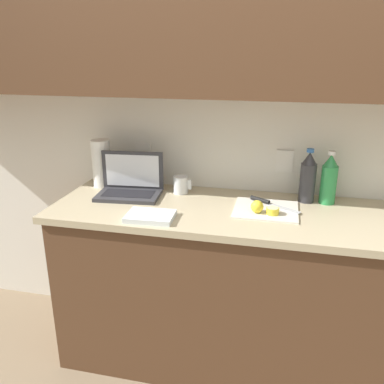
# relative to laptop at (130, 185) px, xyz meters

# --- Properties ---
(ground_plane) EXTENTS (12.00, 12.00, 0.00)m
(ground_plane) POSITION_rel_laptop_xyz_m (0.66, -0.09, -0.95)
(ground_plane) COLOR #847056
(ground_plane) RESTS_ON ground
(wall_back) EXTENTS (5.20, 0.38, 2.60)m
(wall_back) POSITION_rel_laptop_xyz_m (0.66, 0.15, 0.61)
(wall_back) COLOR white
(wall_back) RESTS_ON ground_plane
(counter_unit) EXTENTS (2.00, 0.62, 0.89)m
(counter_unit) POSITION_rel_laptop_xyz_m (0.68, -0.09, -0.49)
(counter_unit) COLOR brown
(counter_unit) RESTS_ON ground_plane
(laptop) EXTENTS (0.35, 0.24, 0.23)m
(laptop) POSITION_rel_laptop_xyz_m (0.00, 0.00, 0.00)
(laptop) COLOR #333338
(laptop) RESTS_ON counter_unit
(cutting_board) EXTENTS (0.31, 0.28, 0.01)m
(cutting_board) POSITION_rel_laptop_xyz_m (0.73, -0.07, -0.05)
(cutting_board) COLOR silver
(cutting_board) RESTS_ON counter_unit
(knife) EXTENTS (0.26, 0.17, 0.02)m
(knife) POSITION_rel_laptop_xyz_m (0.73, 0.00, -0.04)
(knife) COLOR silver
(knife) RESTS_ON cutting_board
(lemon_half_cut) EXTENTS (0.06, 0.06, 0.03)m
(lemon_half_cut) POSITION_rel_laptop_xyz_m (0.76, -0.13, -0.03)
(lemon_half_cut) COLOR yellow
(lemon_half_cut) RESTS_ON cutting_board
(lemon_whole_beside) EXTENTS (0.06, 0.06, 0.06)m
(lemon_whole_beside) POSITION_rel_laptop_xyz_m (0.69, -0.13, -0.02)
(lemon_whole_beside) COLOR yellow
(lemon_whole_beside) RESTS_ON cutting_board
(bottle_green_soda) EXTENTS (0.08, 0.08, 0.27)m
(bottle_green_soda) POSITION_rel_laptop_xyz_m (1.03, 0.11, 0.07)
(bottle_green_soda) COLOR #2D934C
(bottle_green_soda) RESTS_ON counter_unit
(bottle_oil_tall) EXTENTS (0.08, 0.08, 0.28)m
(bottle_oil_tall) POSITION_rel_laptop_xyz_m (0.92, 0.11, 0.07)
(bottle_oil_tall) COLOR #333338
(bottle_oil_tall) RESTS_ON counter_unit
(measuring_cup) EXTENTS (0.10, 0.08, 0.09)m
(measuring_cup) POSITION_rel_laptop_xyz_m (0.26, 0.09, -0.01)
(measuring_cup) COLOR silver
(measuring_cup) RESTS_ON counter_unit
(paper_towel_roll) EXTENTS (0.11, 0.11, 0.27)m
(paper_towel_roll) POSITION_rel_laptop_xyz_m (-0.21, 0.11, 0.08)
(paper_towel_roll) COLOR white
(paper_towel_roll) RESTS_ON counter_unit
(dish_towel) EXTENTS (0.23, 0.17, 0.02)m
(dish_towel) POSITION_rel_laptop_xyz_m (0.21, -0.29, -0.04)
(dish_towel) COLOR white
(dish_towel) RESTS_ON counter_unit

